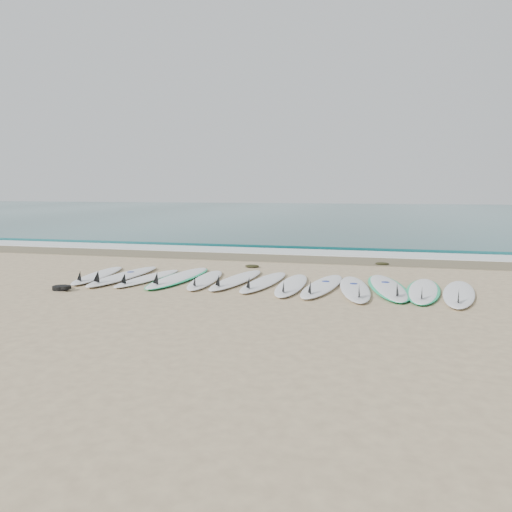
% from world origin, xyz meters
% --- Properties ---
extents(ground, '(120.00, 120.00, 0.00)m').
position_xyz_m(ground, '(0.00, 0.00, 0.00)').
color(ground, tan).
extents(ocean, '(120.00, 55.00, 0.03)m').
position_xyz_m(ocean, '(0.00, 32.50, 0.01)').
color(ocean, '#175356').
rests_on(ocean, ground).
extents(wet_sand_band, '(120.00, 1.80, 0.01)m').
position_xyz_m(wet_sand_band, '(0.00, 4.10, 0.01)').
color(wet_sand_band, brown).
rests_on(wet_sand_band, ground).
extents(foam_band, '(120.00, 1.40, 0.04)m').
position_xyz_m(foam_band, '(0.00, 5.50, 0.02)').
color(foam_band, silver).
rests_on(foam_band, ground).
extents(wave_crest, '(120.00, 1.00, 0.10)m').
position_xyz_m(wave_crest, '(0.00, 7.00, 0.05)').
color(wave_crest, '#175356').
rests_on(wave_crest, ground).
extents(surfboard_0, '(0.83, 2.55, 0.32)m').
position_xyz_m(surfboard_0, '(-3.90, -0.09, 0.06)').
color(surfboard_0, white).
rests_on(surfboard_0, ground).
extents(surfboard_1, '(0.72, 2.86, 0.36)m').
position_xyz_m(surfboard_1, '(-3.26, -0.07, 0.06)').
color(surfboard_1, white).
rests_on(surfboard_1, ground).
extents(surfboard_2, '(0.83, 2.47, 0.31)m').
position_xyz_m(surfboard_2, '(-2.63, -0.14, 0.05)').
color(surfboard_2, white).
rests_on(surfboard_2, ground).
extents(surfboard_3, '(0.84, 2.91, 0.36)m').
position_xyz_m(surfboard_3, '(-1.97, 0.09, 0.05)').
color(surfboard_3, white).
rests_on(surfboard_3, ground).
extents(surfboard_4, '(0.76, 2.49, 0.31)m').
position_xyz_m(surfboard_4, '(-1.30, -0.03, 0.05)').
color(surfboard_4, white).
rests_on(surfboard_4, ground).
extents(surfboard_5, '(0.84, 2.70, 0.34)m').
position_xyz_m(surfboard_5, '(-0.64, 0.11, 0.06)').
color(surfboard_5, white).
rests_on(surfboard_5, ground).
extents(surfboard_6, '(0.81, 2.63, 0.33)m').
position_xyz_m(surfboard_6, '(0.00, 0.02, 0.06)').
color(surfboard_6, white).
rests_on(surfboard_6, ground).
extents(surfboard_7, '(0.56, 2.58, 0.33)m').
position_xyz_m(surfboard_7, '(0.64, -0.17, 0.06)').
color(surfboard_7, white).
rests_on(surfboard_7, ground).
extents(surfboard_8, '(0.91, 2.79, 0.35)m').
position_xyz_m(surfboard_8, '(1.26, -0.12, 0.06)').
color(surfboard_8, white).
rests_on(surfboard_8, ground).
extents(surfboard_9, '(0.91, 2.77, 0.35)m').
position_xyz_m(surfboard_9, '(1.94, -0.24, 0.06)').
color(surfboard_9, white).
rests_on(surfboard_9, ground).
extents(surfboard_10, '(1.11, 2.94, 0.36)m').
position_xyz_m(surfboard_10, '(2.57, 0.09, 0.05)').
color(surfboard_10, silver).
rests_on(surfboard_10, ground).
extents(surfboard_11, '(0.92, 2.73, 0.34)m').
position_xyz_m(surfboard_11, '(3.24, -0.07, 0.05)').
color(surfboard_11, white).
rests_on(surfboard_11, ground).
extents(surfboard_12, '(0.98, 2.81, 0.35)m').
position_xyz_m(surfboard_12, '(3.87, -0.25, 0.06)').
color(surfboard_12, white).
rests_on(surfboard_12, ground).
extents(seaweed_near, '(0.37, 0.29, 0.07)m').
position_xyz_m(seaweed_near, '(-0.81, 2.22, 0.04)').
color(seaweed_near, black).
rests_on(seaweed_near, ground).
extents(seaweed_far, '(0.36, 0.28, 0.07)m').
position_xyz_m(seaweed_far, '(2.46, 3.49, 0.04)').
color(seaweed_far, black).
rests_on(seaweed_far, ground).
extents(leash_coil, '(0.46, 0.36, 0.11)m').
position_xyz_m(leash_coil, '(-3.80, -1.55, 0.05)').
color(leash_coil, black).
rests_on(leash_coil, ground).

